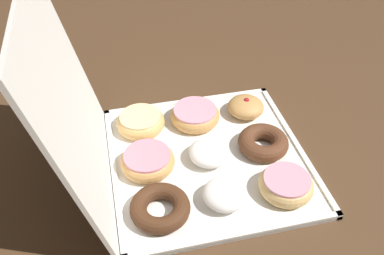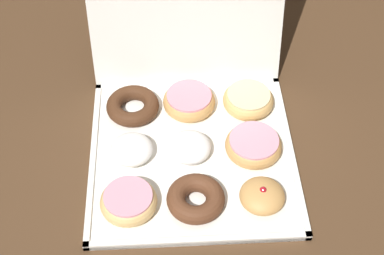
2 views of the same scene
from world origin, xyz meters
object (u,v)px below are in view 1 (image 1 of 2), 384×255
chocolate_cake_ring_donut_1 (263,142)px  pink_frosted_donut_0 (286,185)px  powdered_filled_donut_3 (227,194)px  chocolate_cake_ring_donut_6 (160,208)px  pink_frosted_donut_5 (195,115)px  glazed_ring_donut_8 (141,122)px  powdered_filled_donut_4 (209,152)px  pink_frosted_donut_7 (148,161)px  donut_box (208,159)px  jelly_filled_donut_2 (246,107)px

chocolate_cake_ring_donut_1 → pink_frosted_donut_0: bearing=-179.9°
powdered_filled_donut_3 → chocolate_cake_ring_donut_6: 0.14m
pink_frosted_donut_5 → glazed_ring_donut_8: bearing=88.0°
chocolate_cake_ring_donut_1 → powdered_filled_donut_4: powdered_filled_donut_4 is taller
powdered_filled_donut_4 → pink_frosted_donut_7: 0.14m
pink_frosted_donut_0 → pink_frosted_donut_5: same height
powdered_filled_donut_4 → pink_frosted_donut_5: powdered_filled_donut_4 is taller
donut_box → chocolate_cake_ring_donut_1: size_ratio=3.76×
pink_frosted_donut_0 → glazed_ring_donut_8: bearing=44.7°
pink_frosted_donut_0 → powdered_filled_donut_3: powdered_filled_donut_3 is taller
pink_frosted_donut_0 → powdered_filled_donut_4: size_ratio=1.25×
pink_frosted_donut_7 → powdered_filled_donut_4: bearing=-92.1°
donut_box → glazed_ring_donut_8: (0.13, 0.13, 0.02)m
powdered_filled_donut_4 → glazed_ring_donut_8: size_ratio=0.78×
jelly_filled_donut_2 → pink_frosted_donut_7: (-0.13, 0.27, -0.00)m
pink_frosted_donut_5 → pink_frosted_donut_0: bearing=-153.6°
chocolate_cake_ring_donut_6 → pink_frosted_donut_7: bearing=2.3°
jelly_filled_donut_2 → donut_box: bearing=134.9°
donut_box → powdered_filled_donut_4: powdered_filled_donut_4 is taller
powdered_filled_donut_4 → donut_box: bearing=2.2°
chocolate_cake_ring_donut_6 → chocolate_cake_ring_donut_1: bearing=-63.5°
pink_frosted_donut_0 → glazed_ring_donut_8: 0.37m
powdered_filled_donut_4 → glazed_ring_donut_8: (0.14, 0.13, -0.00)m
pink_frosted_donut_0 → chocolate_cake_ring_donut_1: (0.13, 0.00, -0.00)m
donut_box → powdered_filled_donut_3: 0.13m
chocolate_cake_ring_donut_1 → chocolate_cake_ring_donut_6: chocolate_cake_ring_donut_1 is taller
chocolate_cake_ring_donut_1 → powdered_filled_donut_3: size_ratio=1.29×
pink_frosted_donut_0 → jelly_filled_donut_2: (0.26, -0.00, 0.00)m
donut_box → jelly_filled_donut_2: bearing=-45.1°
powdered_filled_donut_3 → pink_frosted_donut_5: powdered_filled_donut_3 is taller
chocolate_cake_ring_donut_1 → glazed_ring_donut_8: 0.29m
pink_frosted_donut_0 → pink_frosted_donut_5: bearing=26.4°
pink_frosted_donut_7 → jelly_filled_donut_2: bearing=-63.9°
jelly_filled_donut_2 → powdered_filled_donut_3: 0.29m
pink_frosted_donut_0 → powdered_filled_donut_4: bearing=45.8°
jelly_filled_donut_2 → pink_frosted_donut_5: jelly_filled_donut_2 is taller
glazed_ring_donut_8 → chocolate_cake_ring_donut_1: bearing=-116.7°
jelly_filled_donut_2 → pink_frosted_donut_5: 0.13m
powdered_filled_donut_3 → powdered_filled_donut_4: same height
jelly_filled_donut_2 → pink_frosted_donut_5: size_ratio=0.74×
donut_box → jelly_filled_donut_2: size_ratio=4.81×
donut_box → pink_frosted_donut_5: pink_frosted_donut_5 is taller
pink_frosted_donut_0 → powdered_filled_donut_4: (0.12, 0.13, 0.00)m
pink_frosted_donut_7 → chocolate_cake_ring_donut_1: bearing=-89.4°
powdered_filled_donut_3 → glazed_ring_donut_8: (0.26, 0.14, -0.00)m
powdered_filled_donut_3 → pink_frosted_donut_7: bearing=48.1°
chocolate_cake_ring_donut_1 → pink_frosted_donut_7: pink_frosted_donut_7 is taller
powdered_filled_donut_4 → chocolate_cake_ring_donut_1: bearing=-86.5°
pink_frosted_donut_0 → glazed_ring_donut_8: (0.26, 0.26, -0.00)m
glazed_ring_donut_8 → pink_frosted_donut_5: bearing=-92.0°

